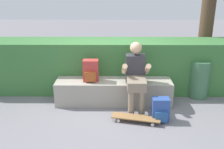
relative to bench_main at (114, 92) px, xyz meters
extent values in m
plane|color=slate|center=(0.00, -0.27, -0.22)|extent=(24.00, 24.00, 0.00)
cube|color=#9E988A|center=(0.00, 0.00, 0.00)|extent=(2.16, 0.50, 0.45)
cube|color=#333338|center=(0.39, -0.08, 0.48)|extent=(0.34, 0.22, 0.52)
sphere|color=#D8AD84|center=(0.39, -0.08, 0.87)|extent=(0.21, 0.21, 0.21)
cube|color=gray|center=(0.39, -0.39, 0.31)|extent=(0.32, 0.40, 0.17)
cylinder|color=gray|center=(0.30, -0.54, 0.00)|extent=(0.11, 0.11, 0.45)
cylinder|color=gray|center=(0.48, -0.54, 0.00)|extent=(0.11, 0.11, 0.45)
cylinder|color=#D8AD84|center=(0.19, -0.22, 0.52)|extent=(0.09, 0.33, 0.27)
cylinder|color=#D8AD84|center=(0.59, -0.22, 0.52)|extent=(0.09, 0.33, 0.27)
cube|color=olive|center=(0.37, -0.74, -0.14)|extent=(0.82, 0.37, 0.02)
cylinder|color=silver|center=(0.66, -0.73, -0.20)|extent=(0.06, 0.04, 0.05)
cylinder|color=silver|center=(0.62, -0.88, -0.20)|extent=(0.06, 0.04, 0.05)
cylinder|color=silver|center=(0.11, -0.61, -0.20)|extent=(0.06, 0.04, 0.05)
cylinder|color=silver|center=(0.08, -0.75, -0.20)|extent=(0.06, 0.04, 0.05)
cube|color=#B23833|center=(-0.42, 0.00, 0.42)|extent=(0.28, 0.18, 0.40)
cube|color=#A54A1F|center=(-0.42, -0.12, 0.34)|extent=(0.20, 0.05, 0.18)
cube|color=#2D4C99|center=(0.77, -0.68, -0.02)|extent=(0.28, 0.18, 0.40)
cube|color=#265294|center=(0.77, -0.80, -0.10)|extent=(0.20, 0.05, 0.18)
cube|color=#397037|center=(0.20, 0.64, 0.31)|extent=(6.30, 0.77, 1.07)
cylinder|color=#473323|center=(2.03, 1.19, 1.40)|extent=(0.30, 0.30, 3.24)
cylinder|color=#3D6B47|center=(1.69, 0.29, 0.15)|extent=(0.40, 0.40, 0.74)
camera|label=1|loc=(0.00, -4.53, 1.95)|focal=41.69mm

